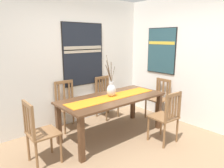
% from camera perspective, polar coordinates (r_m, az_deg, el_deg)
% --- Properties ---
extents(ground_plane, '(6.40, 6.40, 0.03)m').
position_cam_1_polar(ground_plane, '(3.54, 6.10, -18.96)').
color(ground_plane, '#8E7051').
extents(wall_back, '(6.40, 0.12, 2.70)m').
position_cam_1_polar(wall_back, '(4.52, -10.92, 6.22)').
color(wall_back, silver).
rests_on(wall_back, ground_plane).
extents(wall_side, '(0.12, 6.40, 2.70)m').
position_cam_1_polar(wall_side, '(4.59, 22.82, 5.56)').
color(wall_side, silver).
rests_on(wall_side, ground_plane).
extents(dining_table, '(2.01, 0.89, 0.76)m').
position_cam_1_polar(dining_table, '(3.87, 0.21, -5.06)').
color(dining_table, '#51331E').
rests_on(dining_table, ground_plane).
extents(table_runner, '(1.85, 0.36, 0.01)m').
position_cam_1_polar(table_runner, '(3.84, 0.21, -3.53)').
color(table_runner, orange).
rests_on(table_runner, dining_table).
extents(centerpiece_vase, '(0.27, 0.28, 0.77)m').
position_cam_1_polar(centerpiece_vase, '(3.84, -0.20, -1.50)').
color(centerpiece_vase, silver).
rests_on(centerpiece_vase, dining_table).
extents(chair_0, '(0.43, 0.43, 0.97)m').
position_cam_1_polar(chair_0, '(3.26, -19.33, -12.33)').
color(chair_0, brown).
rests_on(chair_0, ground_plane).
extents(chair_1, '(0.45, 0.45, 0.92)m').
position_cam_1_polar(chair_1, '(4.89, 12.75, -3.76)').
color(chair_1, brown).
rests_on(chair_1, ground_plane).
extents(chair_2, '(0.45, 0.45, 0.98)m').
position_cam_1_polar(chair_2, '(4.34, -12.16, -5.57)').
color(chair_2, brown).
rests_on(chair_2, ground_plane).
extents(chair_3, '(0.44, 0.44, 0.94)m').
position_cam_1_polar(chair_3, '(3.78, 14.67, -8.48)').
color(chair_3, brown).
rests_on(chair_3, ground_plane).
extents(chair_4, '(0.43, 0.43, 0.95)m').
position_cam_1_polar(chair_4, '(4.87, -1.78, -3.25)').
color(chair_4, brown).
rests_on(chair_4, ground_plane).
extents(painting_on_back_wall, '(1.00, 0.05, 1.34)m').
position_cam_1_polar(painting_on_back_wall, '(4.58, -7.88, 8.05)').
color(painting_on_back_wall, black).
extents(painting_on_side_wall, '(0.05, 0.77, 1.03)m').
position_cam_1_polar(painting_on_side_wall, '(4.98, 13.42, 8.89)').
color(painting_on_side_wall, black).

